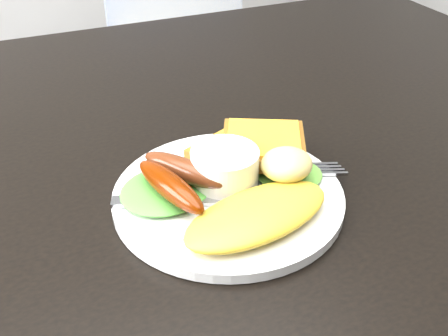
# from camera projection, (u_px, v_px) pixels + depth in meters

# --- Properties ---
(dining_table) EXTENTS (1.20, 0.80, 0.04)m
(dining_table) POSITION_uv_depth(u_px,v_px,m) (185.00, 143.00, 0.64)
(dining_table) COLOR black
(dining_table) RESTS_ON ground
(dining_chair) EXTENTS (0.51, 0.51, 0.06)m
(dining_chair) POSITION_uv_depth(u_px,v_px,m) (198.00, 47.00, 1.66)
(dining_chair) COLOR tan
(dining_chair) RESTS_ON ground
(plate) EXTENTS (0.22, 0.22, 0.01)m
(plate) POSITION_uv_depth(u_px,v_px,m) (228.00, 196.00, 0.50)
(plate) COLOR white
(plate) RESTS_ON dining_table
(lettuce_left) EXTENTS (0.11, 0.10, 0.01)m
(lettuce_left) POSITION_uv_depth(u_px,v_px,m) (165.00, 190.00, 0.50)
(lettuce_left) COLOR #408833
(lettuce_left) RESTS_ON plate
(lettuce_right) EXTENTS (0.07, 0.07, 0.01)m
(lettuce_right) POSITION_uv_depth(u_px,v_px,m) (290.00, 174.00, 0.52)
(lettuce_right) COLOR #398F27
(lettuce_right) RESTS_ON plate
(omelette) EXTENTS (0.16, 0.10, 0.02)m
(omelette) POSITION_uv_depth(u_px,v_px,m) (258.00, 215.00, 0.46)
(omelette) COLOR gold
(omelette) RESTS_ON plate
(sausage_a) EXTENTS (0.05, 0.10, 0.02)m
(sausage_a) POSITION_uv_depth(u_px,v_px,m) (170.00, 186.00, 0.47)
(sausage_a) COLOR #6C1F00
(sausage_a) RESTS_ON lettuce_left
(sausage_b) EXTENTS (0.07, 0.09, 0.02)m
(sausage_b) POSITION_uv_depth(u_px,v_px,m) (183.00, 170.00, 0.49)
(sausage_b) COLOR #5A3112
(sausage_b) RESTS_ON lettuce_left
(ramekin) EXTENTS (0.07, 0.07, 0.04)m
(ramekin) POSITION_uv_depth(u_px,v_px,m) (225.00, 169.00, 0.50)
(ramekin) COLOR white
(ramekin) RESTS_ON plate
(toast_a) EXTENTS (0.09, 0.09, 0.01)m
(toast_a) POSITION_uv_depth(u_px,v_px,m) (228.00, 154.00, 0.54)
(toast_a) COLOR brown
(toast_a) RESTS_ON plate
(toast_b) EXTENTS (0.11, 0.11, 0.01)m
(toast_b) POSITION_uv_depth(u_px,v_px,m) (263.00, 145.00, 0.53)
(toast_b) COLOR #926817
(toast_b) RESTS_ON toast_a
(potato_salad) EXTENTS (0.06, 0.06, 0.03)m
(potato_salad) POSITION_uv_depth(u_px,v_px,m) (286.00, 164.00, 0.50)
(potato_salad) COLOR beige
(potato_salad) RESTS_ON lettuce_right
(fork) EXTENTS (0.17, 0.08, 0.00)m
(fork) POSITION_uv_depth(u_px,v_px,m) (206.00, 200.00, 0.49)
(fork) COLOR #ADAFB7
(fork) RESTS_ON plate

